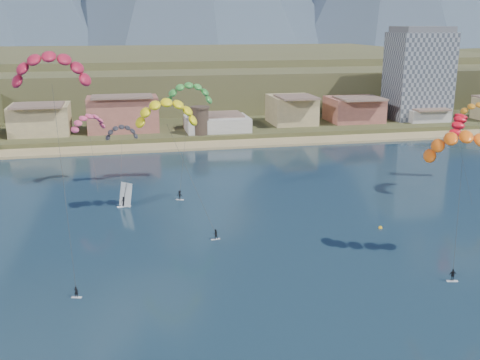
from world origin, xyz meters
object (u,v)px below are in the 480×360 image
(kitesurfer_red, at_px, (50,64))
(kitesurfer_green, at_px, (188,91))
(kitesurfer_yellow, at_px, (166,108))
(kitesurfer_orange, at_px, (464,142))
(apartment_tower, at_px, (419,74))
(watchtower, at_px, (200,120))
(windsurfer, at_px, (125,199))
(buoy, at_px, (380,228))

(kitesurfer_red, distance_m, kitesurfer_green, 47.05)
(kitesurfer_yellow, xyz_separation_m, kitesurfer_orange, (41.20, -29.92, -1.93))
(apartment_tower, bearing_deg, kitesurfer_yellow, -139.39)
(watchtower, xyz_separation_m, windsurfer, (-24.10, -61.53, -4.84))
(watchtower, distance_m, kitesurfer_yellow, 71.22)
(kitesurfer_green, bearing_deg, windsurfer, -136.73)
(kitesurfer_orange, relative_size, windsurfer, 4.46)
(kitesurfer_orange, height_order, buoy, kitesurfer_orange)
(kitesurfer_red, bearing_deg, watchtower, 69.07)
(kitesurfer_red, distance_m, kitesurfer_yellow, 27.42)
(apartment_tower, distance_m, kitesurfer_green, 108.30)
(kitesurfer_orange, relative_size, buoy, 31.75)
(kitesurfer_green, bearing_deg, kitesurfer_yellow, -107.69)
(apartment_tower, xyz_separation_m, kitesurfer_orange, (-54.50, -111.97, 0.59))
(kitesurfer_yellow, relative_size, kitesurfer_green, 1.03)
(watchtower, xyz_separation_m, kitesurfer_yellow, (-15.70, -68.05, 13.97))
(watchtower, height_order, kitesurfer_orange, kitesurfer_orange)
(watchtower, bearing_deg, buoy, -76.36)
(kitesurfer_orange, relative_size, kitesurfer_green, 0.87)
(kitesurfer_red, bearing_deg, windsurfer, 70.21)
(kitesurfer_yellow, height_order, kitesurfer_orange, kitesurfer_yellow)
(kitesurfer_orange, bearing_deg, buoy, 109.90)
(kitesurfer_yellow, height_order, kitesurfer_green, kitesurfer_green)
(kitesurfer_yellow, bearing_deg, watchtower, 77.00)
(kitesurfer_yellow, height_order, windsurfer, kitesurfer_yellow)
(windsurfer, bearing_deg, buoy, -26.41)
(kitesurfer_green, height_order, windsurfer, kitesurfer_green)
(watchtower, height_order, buoy, watchtower)
(kitesurfer_orange, bearing_deg, kitesurfer_yellow, 144.01)
(kitesurfer_green, bearing_deg, kitesurfer_orange, -55.58)
(apartment_tower, xyz_separation_m, kitesurfer_green, (-89.13, -61.44, 3.17))
(kitesurfer_orange, bearing_deg, kitesurfer_red, 169.29)
(kitesurfer_red, bearing_deg, buoy, 3.52)
(kitesurfer_orange, xyz_separation_m, buoy, (-5.21, 14.40, -18.30))
(buoy, bearing_deg, kitesurfer_yellow, 156.66)
(watchtower, relative_size, buoy, 12.68)
(kitesurfer_yellow, xyz_separation_m, buoy, (35.99, -15.53, -20.22))
(kitesurfer_red, distance_m, kitesurfer_orange, 60.85)
(watchtower, height_order, windsurfer, watchtower)
(kitesurfer_orange, height_order, windsurfer, kitesurfer_orange)
(kitesurfer_red, height_order, kitesurfer_orange, kitesurfer_red)
(kitesurfer_yellow, distance_m, buoy, 44.11)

